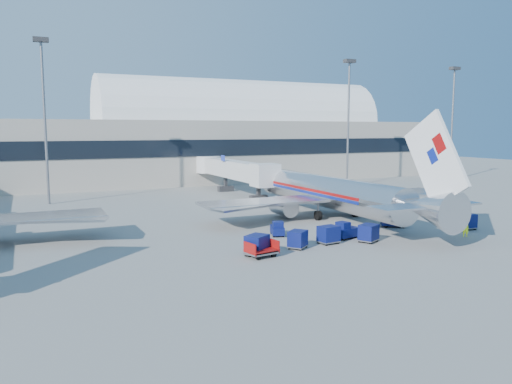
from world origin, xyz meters
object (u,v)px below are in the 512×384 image
tug_lead (346,231)px  ramp_worker (465,228)px  cart_train_b (298,239)px  barrier_near (400,212)px  barrier_mid (421,210)px  mast_east (349,104)px  tug_right (393,220)px  jetbridge_near (230,169)px  mast_far_east (453,107)px  cart_open_red (262,251)px  cart_train_a (329,234)px  barrier_far (441,208)px  tug_left (277,229)px  airliner_main (333,193)px  cart_train_c (257,245)px  cart_solo_near (369,233)px  cart_solo_far (466,221)px  mast_west (44,96)px

tug_lead → ramp_worker: size_ratio=1.70×
tug_lead → cart_train_b: tug_lead is taller
barrier_near → barrier_mid: 3.30m
mast_east → tug_right: (-17.51, -33.24, -14.02)m
barrier_mid → mast_east: bearing=72.7°
jetbridge_near → mast_east: size_ratio=1.22×
ramp_worker → mast_far_east: bearing=-92.5°
barrier_mid → tug_lead: bearing=-154.6°
barrier_mid → tug_right: (-8.81, -5.24, 0.32)m
mast_far_east → cart_open_red: mast_far_east is taller
tug_right → cart_open_red: 18.96m
barrier_mid → cart_train_a: bearing=-155.0°
barrier_far → tug_left: bearing=-171.0°
barrier_near → ramp_worker: 12.31m
tug_lead → ramp_worker: bearing=-34.2°
tug_left → cart_open_red: tug_left is taller
barrier_near → tug_right: bearing=-136.4°
airliner_main → cart_train_c: (-15.77, -12.70, -2.01)m
tug_right → cart_solo_near: tug_right is taller
tug_right → cart_solo_far: 7.39m
mast_east → cart_train_b: bearing=-130.1°
cart_train_b → cart_solo_near: (7.17, -0.57, 0.04)m
airliner_main → cart_train_b: size_ratio=16.62×
airliner_main → barrier_far: bearing=-9.7°
mast_east → ramp_worker: mast_east is taller
mast_east → barrier_near: mast_east is taller
mast_far_east → tug_lead: (-50.35, -35.89, -14.04)m
cart_train_a → mast_east: bearing=44.8°
tug_lead → cart_open_red: size_ratio=1.01×
airliner_main → tug_left: airliner_main is taller
barrier_mid → cart_train_a: (-19.35, -9.03, 0.42)m
mast_east → cart_train_b: 50.89m
cart_open_red → tug_lead: bearing=5.3°
cart_open_red → ramp_worker: ramp_worker is taller
jetbridge_near → mast_east: (22.40, -0.81, 10.86)m
cart_open_red → cart_solo_far: bearing=-7.6°
mast_east → tug_left: (-30.68, -31.99, -14.12)m
tug_lead → cart_train_c: bearing=179.1°
barrier_far → tug_left: 25.60m
mast_west → tug_left: bearing=-58.9°
barrier_far → ramp_worker: (-8.96, -12.07, 0.36)m
cart_train_a → cart_solo_near: cart_solo_near is taller
tug_left → mast_far_east: bearing=-41.8°
jetbridge_near → cart_train_c: size_ratio=11.24×
barrier_near → cart_train_a: bearing=-150.6°
jetbridge_near → mast_east: 24.91m
cart_solo_near → cart_solo_far: 12.85m
cart_train_a → cart_train_c: (-7.73, -1.17, 0.05)m
barrier_near → cart_solo_far: (0.51, -9.54, 0.42)m
cart_train_b → cart_train_c: cart_train_c is taller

